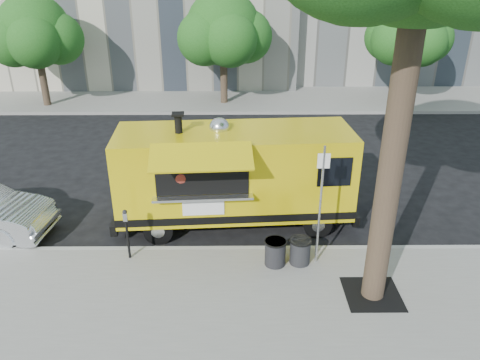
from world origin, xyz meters
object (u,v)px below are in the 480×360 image
Objects in this scene: far_tree_a at (35,31)px; trash_bin_right at (300,250)px; parking_meter at (127,228)px; far_tree_c at (409,31)px; far_tree_b at (223,28)px; sign_post at (321,199)px; trash_bin_left at (275,252)px; food_truck at (234,174)px.

far_tree_a is 8.37× the size of trash_bin_right.
parking_meter is (7.00, -13.65, -2.79)m from far_tree_a.
far_tree_c is at bearing 51.34° from parking_meter.
far_tree_a is 18.11m from trash_bin_right.
far_tree_b reaches higher than far_tree_a.
sign_post is at bearing 5.30° from trash_bin_right.
trash_bin_left is at bearing -52.89° from far_tree_a.
sign_post is 1.69m from trash_bin_left.
far_tree_b is at bearing 100.15° from sign_post.
food_truck reaches higher than parking_meter.
far_tree_b is 8.60× the size of trash_bin_right.
parking_meter is at bearing -128.66° from far_tree_c.
trash_bin_right is at bearing 5.29° from trash_bin_left.
far_tree_a is 15.29m from food_truck.
far_tree_c is 8.15× the size of trash_bin_right.
sign_post is 2.93m from food_truck.
far_tree_a is 0.97× the size of far_tree_b.
far_tree_a reaches higher than parking_meter.
far_tree_c is 8.03× the size of trash_bin_left.
trash_bin_right is (1.60, -2.16, -1.04)m from food_truck.
far_tree_b is 9.01m from far_tree_c.
food_truck is at bearing 133.34° from sign_post.
far_tree_a reaches higher than trash_bin_right.
far_tree_b is 1.83× the size of sign_post.
far_tree_c is 15.91m from trash_bin_right.
parking_meter is 2.06× the size of trash_bin_left.
sign_post is at bearing -50.45° from food_truck.
sign_post is at bearing -79.85° from far_tree_b.
trash_bin_left is at bearing -83.83° from far_tree_b.
far_tree_b reaches higher than parking_meter.
parking_meter is at bearing 176.73° from trash_bin_right.
far_tree_b is 8.48× the size of trash_bin_left.
far_tree_c is at bearing 63.91° from trash_bin_right.
sign_post is at bearing 5.29° from trash_bin_left.
far_tree_a reaches higher than sign_post.
parking_meter is at bearing 177.48° from sign_post.
far_tree_a is at bearing 128.76° from trash_bin_right.
food_truck reaches higher than trash_bin_left.
food_truck is (0.55, -12.13, -2.31)m from far_tree_b.
food_truck is at bearing -125.53° from far_tree_c.
trash_bin_left is (-7.45, -14.04, -3.22)m from far_tree_c.
trash_bin_left is at bearing -174.71° from sign_post.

